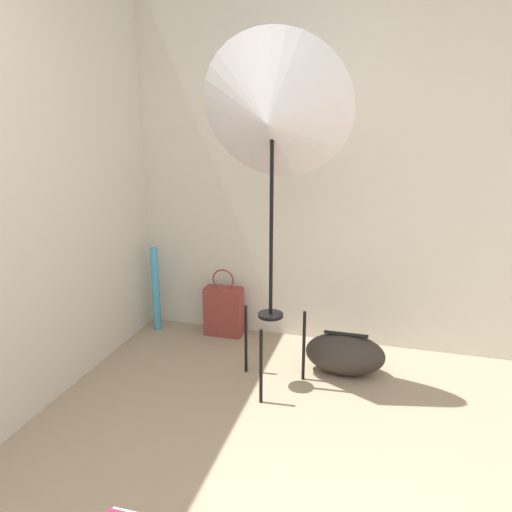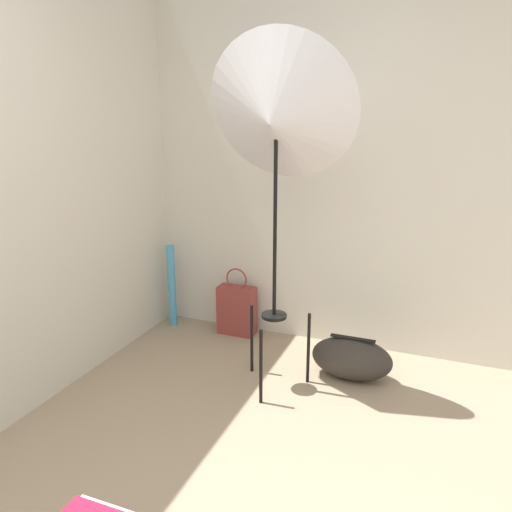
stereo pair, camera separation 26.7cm
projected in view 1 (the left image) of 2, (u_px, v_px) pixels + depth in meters
The scene contains 5 objects.
wall_back at pixel (367, 163), 3.34m from camera, with size 8.00×0.05×2.60m.
photo_umbrella at pixel (272, 117), 2.67m from camera, with size 0.86×0.54×2.05m.
tote_bag at pixel (224, 311), 3.76m from camera, with size 0.28×0.13×0.52m.
duffel_bag at pixel (345, 354), 3.20m from camera, with size 0.51×0.27×0.28m.
paper_roll at pixel (156, 289), 3.82m from camera, with size 0.06×0.06×0.65m.
Camera 1 is at (0.20, -0.94, 1.62)m, focal length 35.00 mm.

